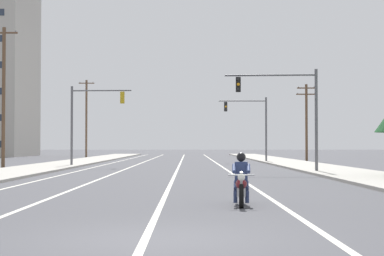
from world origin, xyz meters
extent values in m
plane|color=#47474C|center=(0.00, 0.00, 0.00)|extent=(400.00, 400.00, 0.00)
cube|color=beige|center=(-0.11, 45.00, 0.00)|extent=(0.16, 100.00, 0.01)
cube|color=beige|center=(-3.68, 45.00, 0.00)|extent=(0.16, 100.00, 0.01)
cube|color=beige|center=(3.21, 45.00, 0.00)|extent=(0.16, 100.00, 0.01)
cube|color=beige|center=(-6.38, 45.00, 0.00)|extent=(0.16, 100.00, 0.01)
cube|color=#ADA89E|center=(9.71, 40.00, 0.07)|extent=(4.40, 110.00, 0.14)
cube|color=#ADA89E|center=(-9.71, 40.00, 0.07)|extent=(4.40, 110.00, 0.14)
cylinder|color=black|center=(2.06, 5.41, 0.32)|extent=(0.17, 0.65, 0.64)
cylinder|color=black|center=(2.18, 6.95, 0.32)|extent=(0.17, 0.65, 0.64)
cylinder|color=silver|center=(2.07, 5.51, 0.64)|extent=(0.10, 0.33, 0.68)
sphere|color=white|center=(2.06, 5.36, 0.82)|extent=(0.20, 0.20, 0.20)
cylinder|color=silver|center=(2.07, 5.56, 0.87)|extent=(0.70, 0.10, 0.04)
ellipsoid|color=maroon|center=(2.11, 6.06, 0.60)|extent=(0.36, 0.58, 0.28)
cube|color=silver|center=(2.12, 6.18, 0.37)|extent=(0.27, 0.46, 0.24)
cube|color=black|center=(2.15, 6.50, 0.54)|extent=(0.32, 0.54, 0.12)
cube|color=maroon|center=(2.18, 6.90, 0.62)|extent=(0.23, 0.37, 0.08)
cylinder|color=silver|center=(2.02, 6.59, 0.30)|extent=(0.12, 0.55, 0.08)
cube|color=navy|center=(2.15, 6.46, 0.92)|extent=(0.38, 0.27, 0.56)
sphere|color=black|center=(2.14, 6.44, 1.33)|extent=(0.26, 0.26, 0.26)
cylinder|color=navy|center=(2.27, 6.31, 0.54)|extent=(0.17, 0.45, 0.30)
cylinder|color=navy|center=(2.28, 6.13, 0.24)|extent=(0.12, 0.16, 0.35)
cylinder|color=navy|center=(2.32, 6.18, 1.02)|extent=(0.14, 0.53, 0.27)
cylinder|color=navy|center=(1.99, 6.33, 0.54)|extent=(0.17, 0.45, 0.30)
cylinder|color=navy|center=(1.96, 6.15, 0.24)|extent=(0.12, 0.16, 0.35)
cylinder|color=navy|center=(1.93, 6.21, 1.02)|extent=(0.14, 0.53, 0.27)
cylinder|color=#56565B|center=(8.27, 25.91, 3.10)|extent=(0.18, 0.18, 6.20)
cylinder|color=#56565B|center=(5.55, 26.08, 5.85)|extent=(5.45, 0.46, 0.11)
cube|color=black|center=(3.64, 26.21, 5.30)|extent=(0.31, 0.26, 0.90)
sphere|color=black|center=(3.63, 26.05, 5.60)|extent=(0.18, 0.18, 0.18)
sphere|color=orange|center=(3.63, 26.05, 5.30)|extent=(0.18, 0.18, 0.18)
sphere|color=black|center=(3.63, 26.05, 5.00)|extent=(0.18, 0.18, 0.18)
cylinder|color=#56565B|center=(-8.36, 36.84, 3.10)|extent=(0.18, 0.18, 6.20)
cylinder|color=#56565B|center=(-6.05, 36.68, 5.85)|extent=(4.62, 0.43, 0.11)
cube|color=#B79319|center=(-4.43, 36.57, 5.30)|extent=(0.32, 0.26, 0.90)
sphere|color=black|center=(-4.42, 36.72, 5.60)|extent=(0.18, 0.18, 0.18)
sphere|color=orange|center=(-4.42, 36.72, 5.30)|extent=(0.18, 0.18, 0.18)
sphere|color=black|center=(-4.42, 36.72, 5.00)|extent=(0.18, 0.18, 0.18)
cylinder|color=#56565B|center=(8.03, 47.94, 3.10)|extent=(0.18, 0.18, 6.20)
cylinder|color=#56565B|center=(5.76, 47.93, 5.85)|extent=(4.53, 0.13, 0.11)
cube|color=black|center=(4.18, 47.93, 5.30)|extent=(0.30, 0.24, 0.90)
sphere|color=black|center=(4.18, 47.77, 5.60)|extent=(0.18, 0.18, 0.18)
sphere|color=orange|center=(4.18, 47.77, 5.30)|extent=(0.18, 0.18, 0.18)
sphere|color=black|center=(4.18, 47.77, 5.00)|extent=(0.18, 0.18, 0.18)
cylinder|color=brown|center=(-12.95, 34.57, 5.16)|extent=(0.26, 0.26, 10.33)
cube|color=brown|center=(-12.95, 34.57, 9.93)|extent=(1.99, 0.12, 0.12)
cylinder|color=slate|center=(-12.11, 34.57, 10.03)|extent=(0.08, 0.08, 0.12)
cylinder|color=brown|center=(12.94, 53.61, 4.00)|extent=(0.26, 0.26, 8.00)
cube|color=brown|center=(12.94, 53.61, 7.60)|extent=(1.93, 0.12, 0.12)
cylinder|color=slate|center=(12.13, 53.61, 7.70)|extent=(0.08, 0.08, 0.12)
cylinder|color=slate|center=(13.75, 53.61, 7.70)|extent=(0.08, 0.08, 0.12)
cube|color=brown|center=(12.94, 53.61, 6.95)|extent=(2.11, 0.12, 0.12)
cylinder|color=slate|center=(12.06, 53.61, 7.05)|extent=(0.08, 0.08, 0.12)
cylinder|color=slate|center=(13.83, 53.61, 7.05)|extent=(0.08, 0.08, 0.12)
cylinder|color=brown|center=(-12.34, 67.81, 4.95)|extent=(0.26, 0.26, 9.91)
cube|color=brown|center=(-12.34, 67.81, 9.51)|extent=(1.99, 0.12, 0.12)
cylinder|color=slate|center=(-13.18, 67.81, 9.61)|extent=(0.08, 0.08, 0.12)
cylinder|color=slate|center=(-11.51, 67.81, 9.61)|extent=(0.08, 0.08, 0.12)
camera|label=1|loc=(0.67, -11.06, 1.68)|focal=58.20mm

